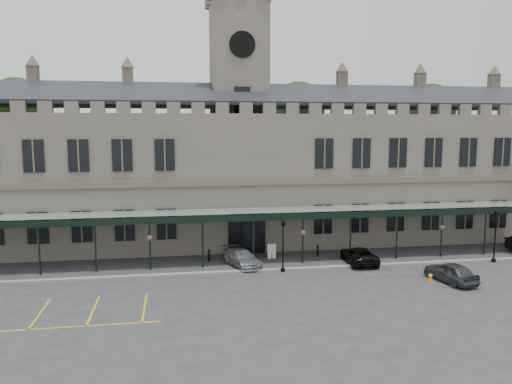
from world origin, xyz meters
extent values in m
plane|color=#303033|center=(0.00, 0.00, 0.00)|extent=(140.00, 140.00, 0.00)
cube|color=#5C564D|center=(0.00, 16.00, 6.00)|extent=(60.00, 10.00, 12.00)
cube|color=#4E4738|center=(0.00, 10.82, 6.20)|extent=(60.00, 0.35, 0.50)
cube|color=black|center=(0.00, 13.50, 13.80)|extent=(60.00, 4.77, 2.20)
cube|color=black|center=(0.00, 18.50, 13.80)|extent=(60.00, 4.77, 2.20)
cube|color=black|center=(0.00, 10.90, 1.90)|extent=(3.20, 0.18, 3.80)
cube|color=#5C564D|center=(0.00, 16.00, 11.00)|extent=(5.00, 5.00, 22.00)
cylinder|color=silver|center=(0.00, 13.44, 18.00)|extent=(2.20, 0.12, 2.20)
cylinder|color=black|center=(0.00, 13.37, 18.00)|extent=(2.30, 0.04, 2.30)
cube|color=black|center=(0.00, 13.44, 13.00)|extent=(1.40, 0.12, 2.80)
cube|color=#8C9E93|center=(0.00, 9.00, 4.10)|extent=(50.00, 4.00, 0.40)
cube|color=black|center=(0.00, 7.00, 3.85)|extent=(50.00, 0.18, 0.50)
cube|color=gray|center=(0.00, 5.50, 0.06)|extent=(60.00, 0.40, 0.12)
cylinder|color=#332314|center=(-22.00, 25.00, 6.00)|extent=(0.70, 0.70, 12.00)
sphere|color=black|center=(-22.00, 25.00, 13.00)|extent=(6.00, 6.00, 6.00)
cylinder|color=#332314|center=(8.00, 25.00, 6.00)|extent=(0.70, 0.70, 12.00)
sphere|color=black|center=(8.00, 25.00, 13.00)|extent=(6.00, 6.00, 6.00)
cylinder|color=#332314|center=(24.00, 25.00, 6.00)|extent=(0.70, 0.70, 12.00)
sphere|color=black|center=(24.00, 25.00, 13.00)|extent=(6.00, 6.00, 6.00)
cylinder|color=black|center=(1.91, 5.07, 0.13)|extent=(0.32, 0.32, 0.27)
cylinder|color=black|center=(1.91, 5.07, 1.78)|extent=(0.11, 0.11, 3.56)
cube|color=black|center=(1.91, 5.07, 3.69)|extent=(0.25, 0.25, 0.36)
cone|color=black|center=(1.91, 5.07, 4.01)|extent=(0.39, 0.39, 0.27)
cylinder|color=black|center=(19.35, 4.93, 0.14)|extent=(0.34, 0.34, 0.29)
cylinder|color=black|center=(19.35, 4.93, 1.91)|extent=(0.11, 0.11, 3.81)
cube|color=black|center=(19.35, 4.93, 3.95)|extent=(0.27, 0.27, 0.38)
cone|color=black|center=(19.35, 4.93, 4.29)|extent=(0.42, 0.42, 0.29)
cube|color=orange|center=(11.71, 1.01, 0.02)|extent=(0.36, 0.36, 0.04)
cone|color=orange|center=(11.71, 1.01, 0.33)|extent=(0.42, 0.42, 0.67)
cylinder|color=silver|center=(11.71, 1.01, 0.43)|extent=(0.28, 0.28, 0.10)
cylinder|color=black|center=(1.81, 8.98, 0.25)|extent=(0.06, 0.06, 0.51)
cube|color=silver|center=(1.81, 8.98, 0.61)|extent=(0.72, 0.10, 1.22)
cylinder|color=black|center=(-3.40, 8.97, 0.49)|extent=(0.17, 0.17, 0.98)
cylinder|color=black|center=(5.79, 9.01, 0.46)|extent=(0.16, 0.16, 0.93)
imported|color=gray|center=(-0.97, 7.19, 0.64)|extent=(3.17, 4.78, 1.29)
imported|color=black|center=(8.46, 6.43, 0.65)|extent=(2.40, 4.76, 1.29)
imported|color=#34373C|center=(13.05, 0.66, 0.72)|extent=(2.48, 4.46, 1.43)
camera|label=1|loc=(-6.03, -30.76, 10.82)|focal=35.00mm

